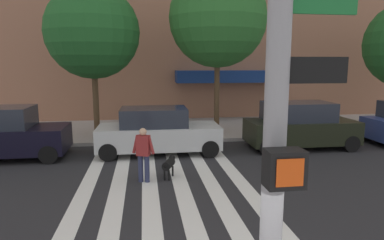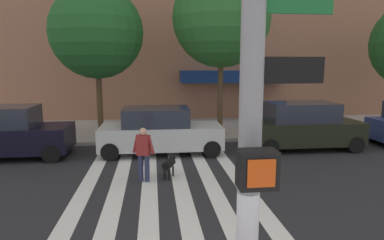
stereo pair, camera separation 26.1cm
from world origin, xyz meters
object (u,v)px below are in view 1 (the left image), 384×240
(parked_car_behind_first, at_px, (158,131))
(street_tree_nearest, at_px, (93,32))
(parked_car_third_in_line, at_px, (300,126))
(street_tree_middle, at_px, (218,18))
(traffic_light_pole, at_px, (282,61))
(dog_on_leash, at_px, (169,164))
(pedestrian_dog_walker, at_px, (143,152))

(parked_car_behind_first, distance_m, street_tree_nearest, 5.45)
(parked_car_third_in_line, distance_m, street_tree_middle, 6.05)
(traffic_light_pole, height_order, parked_car_behind_first, traffic_light_pole)
(traffic_light_pole, relative_size, dog_on_leash, 5.96)
(traffic_light_pole, xyz_separation_m, parked_car_behind_first, (-0.49, 10.67, -2.64))
(traffic_light_pole, distance_m, street_tree_middle, 13.61)
(parked_car_third_in_line, bearing_deg, traffic_light_pole, -116.91)
(parked_car_behind_first, xyz_separation_m, parked_car_third_in_line, (5.91, -0.00, 0.07))
(street_tree_nearest, bearing_deg, traffic_light_pole, -76.65)
(traffic_light_pole, relative_size, parked_car_third_in_line, 1.29)
(parked_car_third_in_line, distance_m, dog_on_leash, 6.44)
(traffic_light_pole, bearing_deg, street_tree_middle, 79.60)
(traffic_light_pole, bearing_deg, street_tree_nearest, 103.35)
(street_tree_middle, relative_size, dog_on_leash, 7.85)
(parked_car_third_in_line, relative_size, street_tree_middle, 0.59)
(traffic_light_pole, relative_size, pedestrian_dog_walker, 3.54)
(parked_car_third_in_line, relative_size, pedestrian_dog_walker, 2.73)
(street_tree_middle, bearing_deg, street_tree_nearest, 179.65)
(traffic_light_pole, distance_m, street_tree_nearest, 13.71)
(street_tree_nearest, bearing_deg, street_tree_middle, -0.35)
(parked_car_behind_first, xyz_separation_m, street_tree_nearest, (-2.66, 2.60, 3.99))
(street_tree_middle, bearing_deg, traffic_light_pole, -100.40)
(parked_car_third_in_line, height_order, street_tree_middle, street_tree_middle)
(street_tree_nearest, distance_m, pedestrian_dog_walker, 7.36)
(street_tree_nearest, distance_m, street_tree_middle, 5.62)
(dog_on_leash, bearing_deg, pedestrian_dog_walker, -160.37)
(street_tree_nearest, relative_size, street_tree_middle, 0.89)
(parked_car_behind_first, height_order, parked_car_third_in_line, parked_car_third_in_line)
(parked_car_behind_first, relative_size, parked_car_third_in_line, 1.06)
(parked_car_behind_first, height_order, street_tree_nearest, street_tree_nearest)
(street_tree_middle, distance_m, pedestrian_dog_walker, 8.20)
(parked_car_behind_first, xyz_separation_m, street_tree_middle, (2.92, 2.57, 4.66))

